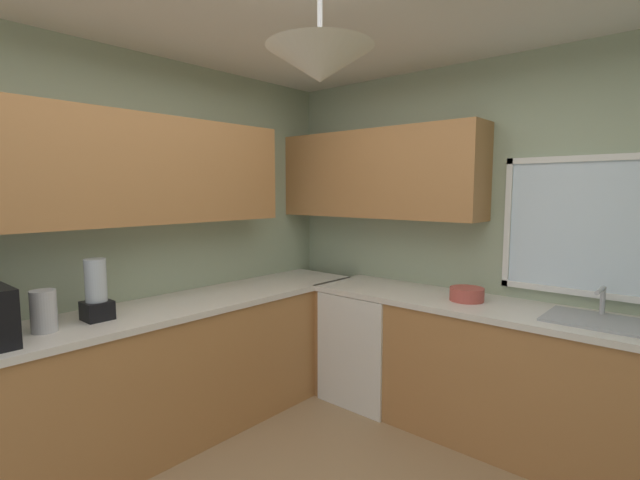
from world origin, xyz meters
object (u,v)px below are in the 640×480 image
sink_assembly (597,320)px  blender_appliance (96,293)px  kettle (44,311)px  bowl (467,294)px  dishwasher (370,345)px

sink_assembly → blender_appliance: blender_appliance is taller
kettle → bowl: (1.42, 2.15, -0.07)m
sink_assembly → bowl: 0.78m
sink_assembly → bowl: bearing=-179.5°
sink_assembly → blender_appliance: bearing=-139.7°
dishwasher → sink_assembly: bearing=1.4°
dishwasher → kettle: kettle is taller
dishwasher → kettle: 2.30m
dishwasher → blender_appliance: 2.06m
bowl → sink_assembly: bearing=0.5°
dishwasher → kettle: bearing=-106.8°
kettle → sink_assembly: kettle is taller
kettle → sink_assembly: bearing=44.6°
kettle → bowl: 2.58m
bowl → dishwasher: bearing=-177.8°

